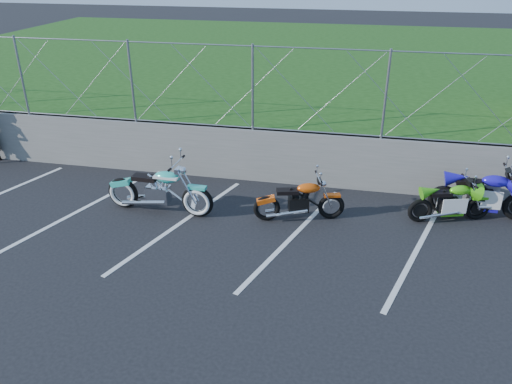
% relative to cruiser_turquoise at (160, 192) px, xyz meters
% --- Properties ---
extents(ground, '(90.00, 90.00, 0.00)m').
position_rel_cruiser_turquoise_xyz_m(ground, '(0.58, -1.38, -0.49)').
color(ground, black).
rests_on(ground, ground).
extents(retaining_wall, '(30.00, 0.22, 1.30)m').
position_rel_cruiser_turquoise_xyz_m(retaining_wall, '(0.58, 2.12, 0.16)').
color(retaining_wall, '#62625E').
rests_on(retaining_wall, ground).
extents(grass_field, '(30.00, 20.00, 1.30)m').
position_rel_cruiser_turquoise_xyz_m(grass_field, '(0.58, 12.12, 0.16)').
color(grass_field, '#1A4512').
rests_on(grass_field, ground).
extents(chain_link_fence, '(28.00, 0.03, 2.00)m').
position_rel_cruiser_turquoise_xyz_m(chain_link_fence, '(0.58, 2.12, 1.81)').
color(chain_link_fence, gray).
rests_on(chain_link_fence, retaining_wall).
extents(parking_lines, '(18.29, 4.31, 0.01)m').
position_rel_cruiser_turquoise_xyz_m(parking_lines, '(1.78, -0.38, -0.48)').
color(parking_lines, silver).
rests_on(parking_lines, ground).
extents(cruiser_turquoise, '(2.45, 0.77, 1.21)m').
position_rel_cruiser_turquoise_xyz_m(cruiser_turquoise, '(0.00, 0.00, 0.00)').
color(cruiser_turquoise, black).
rests_on(cruiser_turquoise, ground).
extents(naked_orange, '(1.89, 0.73, 0.97)m').
position_rel_cruiser_turquoise_xyz_m(naked_orange, '(3.00, 0.29, -0.07)').
color(naked_orange, black).
rests_on(naked_orange, ground).
extents(sportbike_green, '(1.73, 0.70, 0.92)m').
position_rel_cruiser_turquoise_xyz_m(sportbike_green, '(6.09, 0.89, -0.09)').
color(sportbike_green, black).
rests_on(sportbike_green, ground).
extents(sportbike_blue, '(2.15, 0.76, 1.11)m').
position_rel_cruiser_turquoise_xyz_m(sportbike_blue, '(6.77, 1.22, -0.01)').
color(sportbike_blue, black).
rests_on(sportbike_blue, ground).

